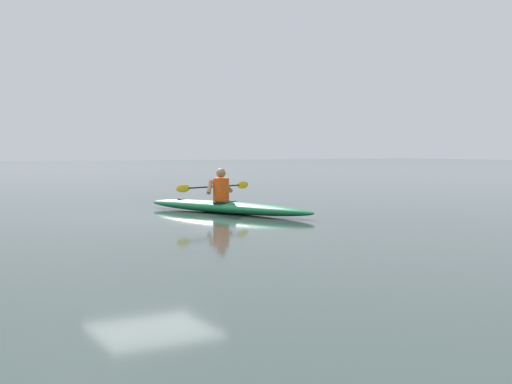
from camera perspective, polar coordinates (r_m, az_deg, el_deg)
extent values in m
plane|color=#384742|center=(14.36, -8.86, -1.97)|extent=(160.00, 160.00, 0.00)
ellipsoid|color=#19723F|center=(14.63, -2.59, -1.31)|extent=(2.25, 4.62, 0.26)
torus|color=black|center=(14.63, -2.65, -0.87)|extent=(0.73, 0.73, 0.04)
cylinder|color=black|center=(15.60, -6.44, -0.58)|extent=(0.18, 0.18, 0.02)
cylinder|color=#E04C14|center=(14.69, -3.01, 0.22)|extent=(0.35, 0.35, 0.51)
sphere|color=#936B4C|center=(14.68, -3.01, 1.63)|extent=(0.21, 0.21, 0.21)
cylinder|color=black|center=(14.83, -3.58, 0.46)|extent=(1.82, 0.72, 0.03)
ellipsoid|color=gold|center=(14.14, -6.25, 0.30)|extent=(0.39, 0.18, 0.17)
ellipsoid|color=gold|center=(15.54, -1.14, 0.61)|extent=(0.39, 0.18, 0.17)
cylinder|color=#936B4C|center=(14.54, -3.98, 0.42)|extent=(0.25, 0.26, 0.34)
cylinder|color=#936B4C|center=(14.95, -2.51, 0.51)|extent=(0.31, 0.16, 0.34)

